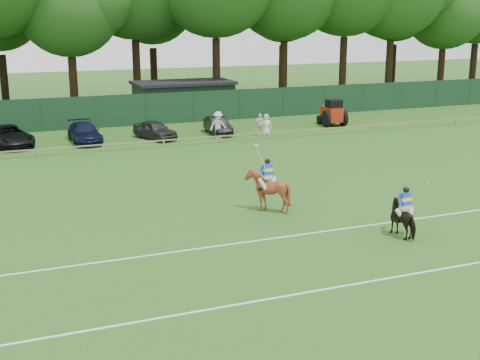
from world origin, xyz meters
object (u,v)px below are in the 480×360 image
spectator_right (266,125)px  spectator_mid (260,125)px  horse_dark (404,219)px  utility_shed (183,99)px  horse_chestnut (267,190)px  suv_black (9,136)px  spectator_left (218,125)px  polo_ball (428,184)px  estate_black (218,126)px  hatch_grey (155,130)px  tractor (332,113)px  sedan_navy (85,133)px

spectator_right → spectator_mid: bearing=179.5°
horse_dark → utility_shed: size_ratio=0.20×
horse_chestnut → suv_black: (-10.10, 19.56, -0.25)m
spectator_left → spectator_mid: bearing=-7.1°
polo_ball → estate_black: bearing=106.5°
horse_chestnut → hatch_grey: (-0.41, 18.55, -0.29)m
estate_black → utility_shed: (0.02, 8.77, 0.92)m
hatch_grey → polo_ball: hatch_grey is taller
utility_shed → spectator_mid: bearing=-76.2°
hatch_grey → spectator_right: bearing=-32.8°
tractor → estate_black: bearing=-174.0°
horse_chestnut → utility_shed: (4.41, 27.54, 0.59)m
estate_black → tractor: bearing=4.3°
spectator_left → utility_shed: bearing=80.7°
hatch_grey → estate_black: bearing=-18.8°
horse_dark → sedan_navy: 25.79m
hatch_grey → estate_black: hatch_grey is taller
sedan_navy → spectator_right: bearing=-11.1°
spectator_mid → utility_shed: 10.86m
hatch_grey → suv_black: bearing=152.7°
spectator_right → tractor: (6.57, 1.95, 0.20)m
horse_chestnut → spectator_left: size_ratio=0.98×
suv_black → tractor: bearing=-15.8°
spectator_right → tractor: 6.85m
horse_chestnut → sedan_navy: size_ratio=0.41×
horse_chestnut → suv_black: bearing=-65.7°
sedan_navy → spectator_mid: 12.36m
estate_black → polo_ball: (5.23, -17.65, -0.57)m
spectator_mid → utility_shed: size_ratio=0.19×
horse_dark → spectator_mid: spectator_mid is taller
horse_chestnut → polo_ball: bearing=-176.3°
estate_black → spectator_mid: size_ratio=2.31×
spectator_left → utility_shed: 10.49m
sedan_navy → hatch_grey: sedan_navy is taller
spectator_mid → suv_black: bearing=167.9°
horse_dark → sedan_navy: bearing=-76.3°
horse_dark → spectator_right: bearing=-106.2°
horse_chestnut → estate_black: (4.39, 18.76, -0.33)m
horse_dark → utility_shed: (0.72, 32.60, 0.83)m
spectator_right → suv_black: bearing=177.8°
utility_shed → spectator_left: bearing=-93.3°
sedan_navy → spectator_left: (9.00, -2.07, 0.29)m
spectator_mid → spectator_left: bearing=175.2°
spectator_left → spectator_mid: spectator_left is taller
sedan_navy → utility_shed: size_ratio=0.55×
horse_dark → suv_black: 28.22m
horse_chestnut → suv_black: 22.01m
horse_dark → spectator_mid: size_ratio=1.04×
estate_black → suv_black: bearing=-179.6°
suv_black → spectator_left: size_ratio=2.60×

